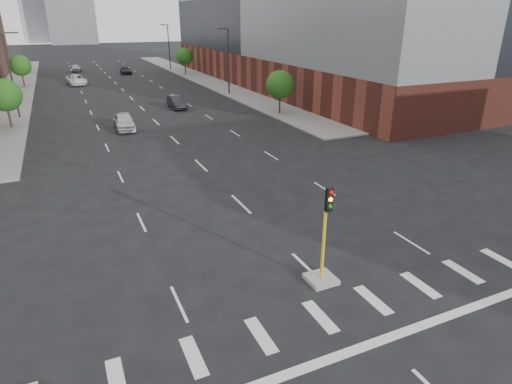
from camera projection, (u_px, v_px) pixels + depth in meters
sidewalk_left_far at (17, 88)px, 67.43m from camera, size 5.00×92.00×0.15m
sidewalk_right_far at (200, 78)px, 78.89m from camera, size 5.00×92.00×0.15m
building_right_main at (310, 14)px, 68.48m from camera, size 24.00×70.00×22.00m
median_traffic_signal at (323, 262)px, 18.06m from camera, size 1.20×1.20×4.40m
streetlight_right_a at (228, 59)px, 60.41m from camera, size 1.60×0.22×9.07m
streetlight_right_b at (168, 45)px, 89.88m from camera, size 1.60×0.22×9.07m
streetlight_left at (11, 72)px, 45.95m from camera, size 1.60×0.22×9.07m
tree_left_near at (5, 95)px, 42.13m from camera, size 3.20×3.20×4.85m
tree_left_far at (20, 66)px, 67.39m from camera, size 3.20×3.20×4.85m
tree_right_near at (280, 85)px, 48.62m from camera, size 3.20×3.20×4.85m
tree_right_far at (185, 57)px, 82.30m from camera, size 3.20×3.20×4.85m
car_near_left at (124, 121)px, 42.87m from camera, size 2.14×4.89×1.64m
car_mid_right at (177, 102)px, 52.87m from camera, size 1.61×4.56×1.50m
car_far_left at (76, 80)px, 70.97m from camera, size 3.36×6.03×1.59m
car_deep_right at (126, 70)px, 84.59m from camera, size 2.13×4.85×1.39m
car_distant at (76, 68)px, 88.23m from camera, size 2.12×4.39×1.45m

